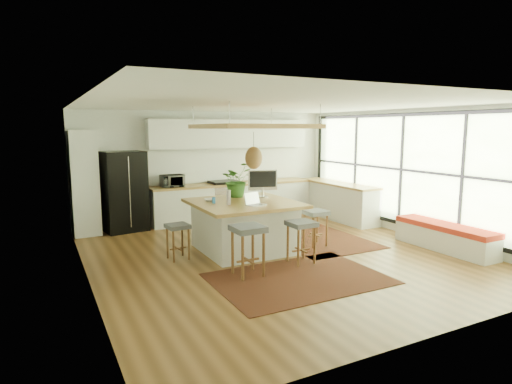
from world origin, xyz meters
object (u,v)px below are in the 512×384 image
island (244,226)px  stool_near_right (301,243)px  monitor (263,184)px  microwave (172,179)px  stool_left_side (178,239)px  fridge (124,190)px  stool_near_left (248,254)px  stool_right_front (315,228)px  stool_right_back (291,219)px  island_plant (237,183)px  laptop (256,199)px

island → stool_near_right: 1.27m
monitor → microwave: 2.60m
monitor → stool_left_side: bearing=-155.8°
fridge → stool_near_left: bearing=-82.6°
island → stool_left_side: bearing=178.9°
island → microwave: 2.78m
stool_right_front → stool_right_back: size_ratio=1.00×
microwave → island_plant: 2.17m
stool_near_right → stool_right_back: size_ratio=1.04×
stool_near_left → laptop: size_ratio=2.34×
stool_near_left → island_plant: bearing=70.1°
stool_near_left → stool_right_back: bearing=43.5°
fridge → island: 3.17m
laptop → island_plant: 1.06m
stool_right_back → monitor: monitor is taller
island → laptop: (0.03, -0.44, 0.58)m
fridge → stool_near_right: (2.23, -3.79, -0.57)m
laptop → monitor: (0.54, 0.77, 0.14)m
stool_right_back → monitor: 1.18m
stool_right_back → stool_left_side: bearing=-169.1°
island_plant → monitor: bearing=-31.9°
stool_near_left → stool_near_right: stool_near_left is taller
stool_right_back → microwave: bearing=133.1°
stool_left_side → island_plant: size_ratio=0.91×
island → monitor: (0.57, 0.32, 0.72)m
stool_near_left → monitor: monitor is taller
stool_right_front → stool_left_side: stool_right_front is taller
stool_right_front → island_plant: (-1.24, 0.98, 0.84)m
stool_left_side → monitor: (1.85, 0.30, 0.83)m
stool_near_right → stool_left_side: size_ratio=1.16×
fridge → stool_right_back: fridge is taller
stool_right_back → stool_near_left: bearing=-136.5°
stool_near_left → monitor: bearing=55.2°
stool_right_back → microwave: size_ratio=1.37×
stool_left_side → stool_near_left: bearing=-61.7°
stool_left_side → microwave: 2.81m
laptop → monitor: bearing=40.0°
microwave → monitor: bearing=-65.9°
island → stool_near_left: 1.43m
stool_near_right → microwave: microwave is taller
stool_right_front → stool_right_back: bearing=89.0°
fridge → stool_near_right: size_ratio=2.45×
fridge → monitor: bearing=-54.2°
monitor → island_plant: 0.52m
stool_right_back → stool_near_right: bearing=-116.9°
fridge → stool_right_front: fridge is taller
island_plant → stool_left_side: bearing=-157.7°
stool_near_right → laptop: (-0.50, 0.71, 0.70)m
fridge → stool_near_left: size_ratio=2.24×
stool_right_front → microwave: 3.68m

